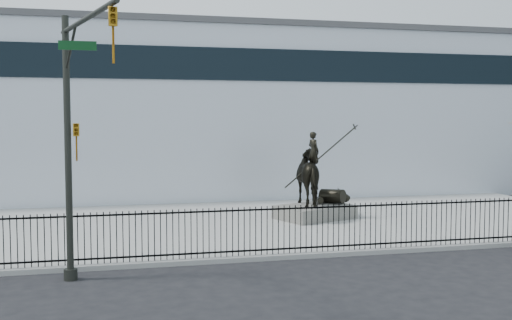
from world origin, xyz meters
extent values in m
plane|color=black|center=(0.00, 0.00, 0.00)|extent=(120.00, 120.00, 0.00)
cube|color=#979794|center=(0.00, 7.00, 0.07)|extent=(30.00, 12.00, 0.15)
cube|color=white|center=(0.00, 20.00, 4.50)|extent=(44.00, 14.00, 9.00)
cube|color=black|center=(0.00, 1.25, 0.30)|extent=(22.00, 0.05, 0.05)
cube|color=black|center=(0.00, 1.25, 1.55)|extent=(22.00, 0.05, 0.05)
cube|color=black|center=(0.00, 1.25, 0.90)|extent=(22.00, 0.03, 1.50)
cube|color=#55534E|center=(2.31, 7.17, 0.43)|extent=(3.51, 2.98, 0.56)
imported|color=black|center=(2.31, 7.17, 1.89)|extent=(2.73, 2.92, 2.37)
imported|color=black|center=(2.22, 7.14, 2.98)|extent=(0.57, 0.68, 1.60)
cylinder|color=black|center=(2.61, 7.29, 2.73)|extent=(3.58, 1.43, 2.41)
cylinder|color=black|center=(-7.00, 0.20, 0.15)|extent=(0.36, 0.36, 0.30)
cylinder|color=black|center=(-7.00, 0.20, 3.50)|extent=(0.18, 0.18, 7.00)
cylinder|color=black|center=(-6.40, -1.92, 6.60)|extent=(1.47, 4.84, 0.12)
imported|color=#C88816|center=(-5.80, -4.05, 5.97)|extent=(0.18, 0.22, 1.10)
imported|color=#C88816|center=(-6.78, 0.20, 3.70)|extent=(0.16, 0.20, 1.00)
cube|color=#0C3F19|center=(-6.64, -1.00, 6.10)|extent=(0.90, 0.03, 0.22)
camera|label=1|loc=(-5.84, -16.31, 4.33)|focal=42.00mm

